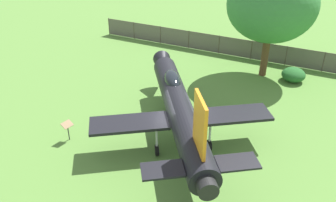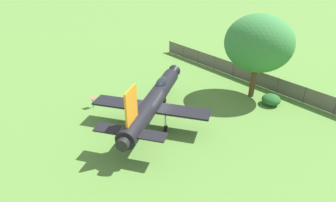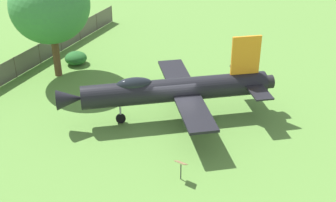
{
  "view_description": "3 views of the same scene",
  "coord_description": "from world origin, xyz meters",
  "px_view_note": "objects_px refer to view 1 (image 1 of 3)",
  "views": [
    {
      "loc": [
        -1.38,
        16.41,
        12.01
      ],
      "look_at": [
        0.62,
        0.21,
        2.6
      ],
      "focal_mm": 38.44,
      "sensor_mm": 36.0,
      "label": 1
    },
    {
      "loc": [
        -11.96,
        17.08,
        12.99
      ],
      "look_at": [
        -0.71,
        -1.24,
        1.66
      ],
      "focal_mm": 30.99,
      "sensor_mm": 36.0,
      "label": 2
    },
    {
      "loc": [
        24.63,
        1.7,
        14.48
      ],
      "look_at": [
        1.07,
        -0.36,
        1.73
      ],
      "focal_mm": 48.73,
      "sensor_mm": 36.0,
      "label": 3
    }
  ],
  "objects_px": {
    "display_jet": "(179,106)",
    "shrub_near_fence": "(293,75)",
    "info_plaque": "(68,127)",
    "shade_tree": "(272,5)"
  },
  "relations": [
    {
      "from": "display_jet",
      "to": "shrub_near_fence",
      "type": "xyz_separation_m",
      "value": [
        -7.72,
        -8.05,
        -1.49
      ]
    },
    {
      "from": "display_jet",
      "to": "info_plaque",
      "type": "relative_size",
      "value": 11.46
    },
    {
      "from": "display_jet",
      "to": "shade_tree",
      "type": "height_order",
      "value": "shade_tree"
    },
    {
      "from": "display_jet",
      "to": "shade_tree",
      "type": "distance_m",
      "value": 10.98
    },
    {
      "from": "display_jet",
      "to": "info_plaque",
      "type": "bearing_deg",
      "value": 84.09
    },
    {
      "from": "display_jet",
      "to": "shade_tree",
      "type": "xyz_separation_m",
      "value": [
        -5.6,
        -8.83,
        3.35
      ]
    },
    {
      "from": "shade_tree",
      "to": "shrub_near_fence",
      "type": "relative_size",
      "value": 4.65
    },
    {
      "from": "display_jet",
      "to": "shade_tree",
      "type": "relative_size",
      "value": 1.64
    },
    {
      "from": "info_plaque",
      "to": "shade_tree",
      "type": "bearing_deg",
      "value": -139.69
    },
    {
      "from": "shrub_near_fence",
      "to": "info_plaque",
      "type": "xyz_separation_m",
      "value": [
        13.78,
        9.11,
        0.35
      ]
    }
  ]
}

